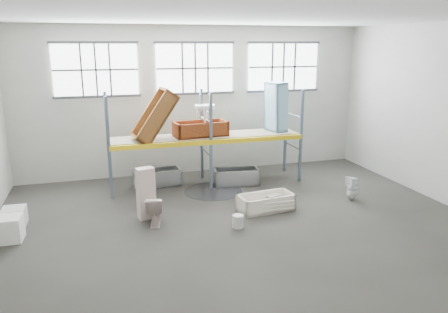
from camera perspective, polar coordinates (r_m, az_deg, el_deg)
name	(u,v)px	position (r m, az deg, el deg)	size (l,w,h in m)	color
floor	(241,227)	(11.12, 2.21, -9.13)	(12.00, 10.00, 0.10)	#413E38
ceiling	(243,14)	(10.21, 2.50, 18.11)	(12.00, 10.00, 0.10)	silver
wall_back	(195,101)	(15.18, -3.81, 7.27)	(12.00, 0.10, 5.00)	#A5A499
wall_front	(367,196)	(5.96, 18.12, -4.94)	(12.00, 0.10, 5.00)	#9C9C91
window_left	(96,70)	(14.61, -16.35, 10.78)	(2.60, 0.04, 1.60)	white
window_mid	(195,68)	(14.97, -3.79, 11.40)	(2.60, 0.04, 1.60)	white
window_right	(283,67)	(15.98, 7.71, 11.50)	(2.60, 0.04, 1.60)	white
rack_upright_la	(109,149)	(12.88, -14.72, 0.99)	(0.08, 0.08, 3.00)	slate
rack_upright_lb	(108,140)	(14.05, -14.90, 2.08)	(0.08, 0.08, 3.00)	slate
rack_upright_ma	(211,142)	(13.29, -1.70, 1.87)	(0.08, 0.08, 3.00)	slate
rack_upright_mb	(202,135)	(14.43, -2.91, 2.87)	(0.08, 0.08, 3.00)	slate
rack_upright_ra	(301,136)	(14.33, 10.00, 2.59)	(0.08, 0.08, 3.00)	slate
rack_upright_rb	(286,130)	(15.39, 8.03, 3.49)	(0.08, 0.08, 3.00)	slate
rack_beam_front	(211,142)	(13.29, -1.70, 1.87)	(6.00, 0.10, 0.14)	yellow
rack_beam_back	(202,135)	(14.43, -2.91, 2.87)	(6.00, 0.10, 0.14)	yellow
shelf_deck	(206,136)	(13.84, -2.34, 2.72)	(5.90, 1.10, 0.03)	gray
wet_patch	(213,191)	(13.51, -1.44, -4.52)	(1.80, 1.80, 0.00)	black
bathtub_beige	(266,202)	(12.01, 5.47, -5.96)	(1.50, 0.70, 0.44)	white
cistern_spare	(274,202)	(11.91, 6.49, -5.87)	(0.38, 0.18, 0.37)	#C1AFA0
sink_in_tub	(249,209)	(11.67, 3.31, -6.85)	(0.40, 0.40, 0.14)	#F1E3CD
toilet_beige	(155,210)	(11.15, -9.01, -6.88)	(0.42, 0.73, 0.75)	beige
cistern_tall	(146,193)	(11.45, -10.13, -4.75)	(0.44, 0.28, 1.35)	beige
toilet_white	(353,188)	(13.18, 16.40, -4.00)	(0.32, 0.33, 0.71)	white
steel_tub_left	(157,177)	(14.12, -8.71, -2.71)	(1.45, 0.68, 0.53)	#B3B7BB
steel_tub_right	(236,177)	(14.07, 1.59, -2.63)	(1.42, 0.66, 0.52)	#A9ABB1
rust_tub_flat	(200,129)	(13.71, -3.08, 3.62)	(1.64, 0.77, 0.46)	brown
rust_tub_tilted	(155,116)	(13.29, -9.01, 5.19)	(1.73, 0.81, 0.49)	brown
sink_on_shelf	(205,121)	(13.45, -2.49, 4.61)	(0.63, 0.48, 0.56)	white
blue_tub_upright	(276,107)	(14.50, 6.79, 6.44)	(1.59, 0.75, 0.45)	#7DB0CA
bucket	(238,221)	(10.90, 1.82, -8.43)	(0.27, 0.27, 0.32)	silver
carton_near	(7,229)	(11.32, -26.44, -8.45)	(0.67, 0.57, 0.57)	white
carton_far	(14,217)	(12.17, -25.64, -7.08)	(0.55, 0.55, 0.46)	beige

